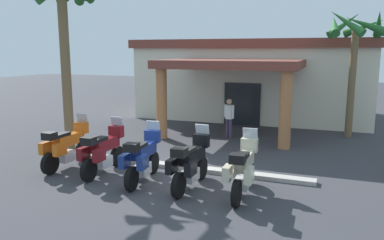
% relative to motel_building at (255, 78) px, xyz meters
% --- Properties ---
extents(ground_plane, '(80.00, 80.00, 0.00)m').
position_rel_motel_building_xyz_m(ground_plane, '(0.05, -11.89, -2.16)').
color(ground_plane, '#38383D').
extents(motel_building, '(12.57, 11.48, 4.23)m').
position_rel_motel_building_xyz_m(motel_building, '(0.00, 0.00, 0.00)').
color(motel_building, silver).
rests_on(motel_building, ground_plane).
extents(motorcycle_orange, '(0.70, 2.21, 1.61)m').
position_rel_motel_building_xyz_m(motorcycle_orange, '(-3.42, -12.13, -1.46)').
color(motorcycle_orange, black).
rests_on(motorcycle_orange, ground_plane).
extents(motorcycle_maroon, '(0.71, 2.21, 1.61)m').
position_rel_motel_building_xyz_m(motorcycle_maroon, '(-1.98, -12.25, -1.46)').
color(motorcycle_maroon, black).
rests_on(motorcycle_maroon, ground_plane).
extents(motorcycle_blue, '(0.74, 2.21, 1.61)m').
position_rel_motel_building_xyz_m(motorcycle_blue, '(-0.53, -12.46, -1.46)').
color(motorcycle_blue, black).
rests_on(motorcycle_blue, ground_plane).
extents(motorcycle_black, '(0.71, 2.21, 1.61)m').
position_rel_motel_building_xyz_m(motorcycle_black, '(0.91, -12.46, -1.46)').
color(motorcycle_black, black).
rests_on(motorcycle_black, ground_plane).
extents(motorcycle_cream, '(0.72, 2.21, 1.61)m').
position_rel_motel_building_xyz_m(motorcycle_cream, '(2.35, -12.49, -1.46)').
color(motorcycle_cream, black).
rests_on(motorcycle_cream, ground_plane).
extents(pedestrian, '(0.49, 0.32, 1.67)m').
position_rel_motel_building_xyz_m(pedestrian, '(0.22, -6.23, -1.19)').
color(pedestrian, '#3F334C').
rests_on(pedestrian, ground_plane).
extents(palm_tree_roadside, '(2.33, 2.35, 6.33)m').
position_rel_motel_building_xyz_m(palm_tree_roadside, '(-4.63, -10.40, 2.59)').
color(palm_tree_roadside, brown).
rests_on(palm_tree_roadside, ground_plane).
extents(palm_tree_near_portico, '(2.38, 2.54, 5.39)m').
position_rel_motel_building_xyz_m(palm_tree_near_portico, '(4.95, -4.20, 1.98)').
color(palm_tree_near_portico, brown).
rests_on(palm_tree_near_portico, ground_plane).
extents(curb_strip, '(9.22, 0.36, 0.12)m').
position_rel_motel_building_xyz_m(curb_strip, '(-0.53, -10.95, -2.10)').
color(curb_strip, '#ADA89E').
rests_on(curb_strip, ground_plane).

